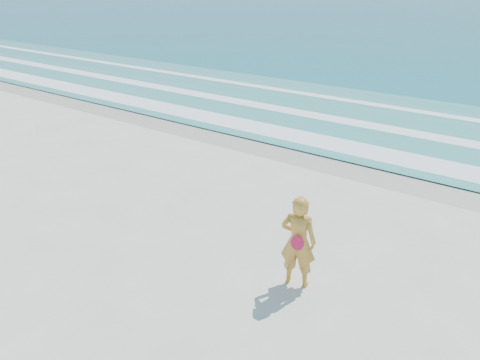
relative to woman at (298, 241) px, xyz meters
The scene contains 7 objects.
ground 3.55m from the woman, 134.48° to the right, with size 400.00×400.00×0.00m, color silver.
wet_sand 7.05m from the woman, 110.09° to the left, with size 400.00×2.40×0.00m, color #B2A893.
shallow 11.84m from the woman, 101.73° to the left, with size 400.00×10.00×0.01m, color #59B7AD.
foam_near 8.26m from the woman, 106.98° to the left, with size 400.00×1.40×0.01m, color white.
foam_mid 11.06m from the woman, 102.57° to the left, with size 400.00×0.90×0.01m, color white.
foam_far 14.29m from the woman, 99.68° to the left, with size 400.00×0.60×0.01m, color white.
woman is the anchor object (origin of this frame).
Camera 1 is at (6.03, -4.30, 5.51)m, focal length 35.00 mm.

